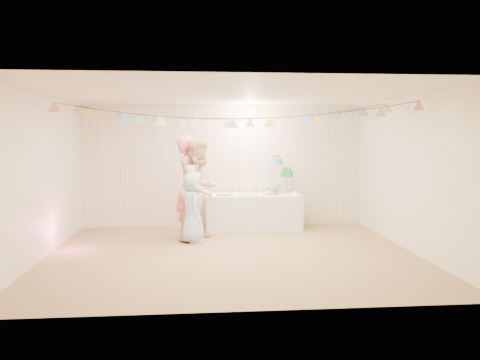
{
  "coord_description": "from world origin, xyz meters",
  "views": [
    {
      "loc": [
        -0.52,
        -7.48,
        1.93
      ],
      "look_at": [
        0.2,
        0.8,
        1.15
      ],
      "focal_mm": 35.0,
      "sensor_mm": 36.0,
      "label": 1
    }
  ],
  "objects": [
    {
      "name": "cake_middle",
      "position": [
        1.31,
        2.18,
        1.11
      ],
      "size": [
        0.27,
        0.27,
        0.22
      ],
      "primitive_type": null,
      "color": "#1E8940",
      "rests_on": "cake_stand"
    },
    {
      "name": "cake_stand",
      "position": [
        1.13,
        2.09,
        1.13
      ],
      "size": [
        0.68,
        0.4,
        0.76
      ],
      "primitive_type": null,
      "color": "silver",
      "rests_on": "table"
    },
    {
      "name": "tealight_2",
      "position": [
        0.68,
        1.82,
        0.75
      ],
      "size": [
        0.04,
        0.04,
        0.03
      ],
      "primitive_type": "cylinder",
      "color": "#FFD88C",
      "rests_on": "table"
    },
    {
      "name": "person_adult_a",
      "position": [
        -0.72,
        1.35,
        0.98
      ],
      "size": [
        0.57,
        0.78,
        1.95
      ],
      "primitive_type": "imported",
      "rotation": [
        0.0,
        0.0,
        1.41
      ],
      "color": "#D56F72",
      "rests_on": "floor"
    },
    {
      "name": "front_wall",
      "position": [
        0.0,
        -2.5,
        1.3
      ],
      "size": [
        6.0,
        6.0,
        0.0
      ],
      "primitive_type": "plane",
      "color": "white",
      "rests_on": "ground"
    },
    {
      "name": "tealight_0",
      "position": [
        -0.22,
        1.89,
        0.75
      ],
      "size": [
        0.04,
        0.04,
        0.03
      ],
      "primitive_type": "cylinder",
      "color": "#FFD88C",
      "rests_on": "table"
    },
    {
      "name": "bunting_back",
      "position": [
        0.0,
        1.1,
        2.35
      ],
      "size": [
        5.6,
        1.1,
        0.4
      ],
      "primitive_type": null,
      "color": "pink",
      "rests_on": "ceiling"
    },
    {
      "name": "back_wall",
      "position": [
        0.0,
        2.5,
        1.3
      ],
      "size": [
        6.0,
        6.0,
        0.0
      ],
      "primitive_type": "plane",
      "color": "white",
      "rests_on": "ground"
    },
    {
      "name": "posy",
      "position": [
        0.48,
        2.09,
        0.82
      ],
      "size": [
        0.13,
        0.13,
        0.14
      ],
      "primitive_type": null,
      "color": "white",
      "rests_on": "table"
    },
    {
      "name": "tealight_5",
      "position": [
        1.48,
        2.19,
        0.75
      ],
      "size": [
        0.04,
        0.04,
        0.03
      ],
      "primitive_type": "cylinder",
      "color": "#FFD88C",
      "rests_on": "table"
    },
    {
      "name": "tealight_1",
      "position": [
        0.23,
        2.22,
        0.75
      ],
      "size": [
        0.04,
        0.04,
        0.03
      ],
      "primitive_type": "cylinder",
      "color": "#FFD88C",
      "rests_on": "table"
    },
    {
      "name": "left_wall",
      "position": [
        -3.0,
        0.0,
        1.3
      ],
      "size": [
        5.0,
        5.0,
        0.0
      ],
      "primitive_type": "plane",
      "color": "white",
      "rests_on": "ground"
    },
    {
      "name": "tealight_3",
      "position": [
        0.93,
        2.26,
        0.75
      ],
      "size": [
        0.04,
        0.04,
        0.03
      ],
      "primitive_type": "cylinder",
      "color": "#FFD88C",
      "rests_on": "table"
    },
    {
      "name": "platter",
      "position": [
        -0.02,
        1.99,
        0.76
      ],
      "size": [
        0.34,
        0.34,
        0.02
      ],
      "primitive_type": "cylinder",
      "color": "white",
      "rests_on": "table"
    },
    {
      "name": "cake_bottom",
      "position": [
        0.98,
        2.03,
        0.84
      ],
      "size": [
        0.31,
        0.31,
        0.15
      ],
      "primitive_type": null,
      "color": "#28AFBA",
      "rests_on": "cake_stand"
    },
    {
      "name": "floor",
      "position": [
        0.0,
        0.0,
        0.0
      ],
      "size": [
        6.0,
        6.0,
        0.0
      ],
      "primitive_type": "plane",
      "color": "olive",
      "rests_on": "ground"
    },
    {
      "name": "ceiling",
      "position": [
        0.0,
        0.0,
        2.6
      ],
      "size": [
        6.0,
        6.0,
        0.0
      ],
      "primitive_type": "plane",
      "color": "silver",
      "rests_on": "ground"
    },
    {
      "name": "person_adult_b",
      "position": [
        -0.52,
        1.18,
        0.95
      ],
      "size": [
        1.13,
        1.17,
        1.9
      ],
      "primitive_type": "imported",
      "rotation": [
        0.0,
        0.0,
        0.92
      ],
      "color": "#D8B485",
      "rests_on": "floor"
    },
    {
      "name": "table",
      "position": [
        0.58,
        2.04,
        0.37
      ],
      "size": [
        1.95,
        0.78,
        0.73
      ],
      "primitive_type": "cube",
      "color": "silver",
      "rests_on": "floor"
    },
    {
      "name": "bunting_front",
      "position": [
        0.0,
        -0.2,
        2.32
      ],
      "size": [
        5.6,
        0.9,
        0.36
      ],
      "primitive_type": null,
      "color": "#72A5E5",
      "rests_on": "ceiling"
    },
    {
      "name": "right_wall",
      "position": [
        3.0,
        0.0,
        1.3
      ],
      "size": [
        5.0,
        5.0,
        0.0
      ],
      "primitive_type": "plane",
      "color": "white",
      "rests_on": "ground"
    },
    {
      "name": "person_child",
      "position": [
        -0.64,
        0.98,
        0.64
      ],
      "size": [
        0.49,
        0.68,
        1.29
      ],
      "primitive_type": "imported",
      "rotation": [
        0.0,
        0.0,
        1.7
      ],
      "color": "#9FC9E1",
      "rests_on": "floor"
    },
    {
      "name": "tealight_4",
      "position": [
        1.4,
        1.86,
        0.75
      ],
      "size": [
        0.04,
        0.04,
        0.03
      ],
      "primitive_type": "cylinder",
      "color": "#FFD88C",
      "rests_on": "table"
    },
    {
      "name": "cake_top_tier",
      "position": [
        1.07,
        2.06,
        1.38
      ],
      "size": [
        0.25,
        0.25,
        0.19
      ],
      "primitive_type": null,
      "color": "#4596DA",
      "rests_on": "cake_stand"
    }
  ]
}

